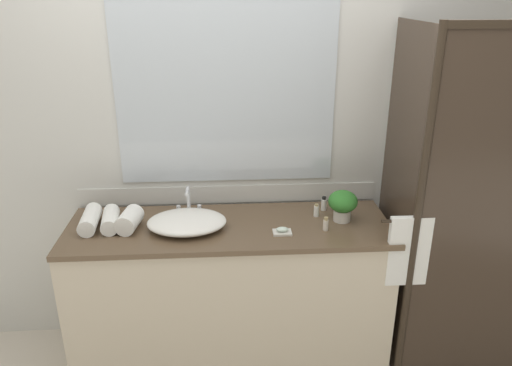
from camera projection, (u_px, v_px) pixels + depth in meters
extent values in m
plane|color=beige|center=(232.00, 355.00, 3.05)|extent=(8.00, 8.00, 0.00)
cube|color=silver|center=(227.00, 139.00, 2.89)|extent=(4.40, 0.05, 2.60)
cube|color=silver|center=(228.00, 194.00, 2.99)|extent=(1.80, 0.01, 0.11)
cube|color=silver|center=(226.00, 93.00, 2.76)|extent=(1.24, 0.01, 1.05)
cube|color=beige|center=(231.00, 295.00, 2.90)|extent=(1.80, 0.56, 0.87)
cube|color=brown|center=(229.00, 228.00, 2.72)|extent=(1.80, 0.58, 0.03)
cylinder|color=#2D2319|center=(416.00, 226.00, 2.49)|extent=(0.04, 0.04, 2.00)
cube|color=#382B21|center=(511.00, 223.00, 2.52)|extent=(0.96, 0.01, 1.96)
cube|color=#382B21|center=(398.00, 203.00, 2.75)|extent=(0.01, 0.57, 1.96)
cylinder|color=#2D2319|center=(412.00, 221.00, 2.49)|extent=(0.32, 0.02, 0.02)
cube|color=white|center=(408.00, 251.00, 2.55)|extent=(0.22, 0.04, 0.39)
ellipsoid|color=white|center=(187.00, 222.00, 2.67)|extent=(0.43, 0.33, 0.08)
cube|color=silver|center=(189.00, 213.00, 2.85)|extent=(0.17, 0.04, 0.02)
cylinder|color=silver|center=(188.00, 200.00, 2.82)|extent=(0.02, 0.02, 0.15)
cylinder|color=silver|center=(187.00, 191.00, 2.74)|extent=(0.02, 0.10, 0.02)
cylinder|color=silver|center=(179.00, 209.00, 2.83)|extent=(0.02, 0.02, 0.04)
cylinder|color=silver|center=(199.00, 208.00, 2.84)|extent=(0.02, 0.02, 0.04)
cylinder|color=beige|center=(342.00, 215.00, 2.77)|extent=(0.10, 0.10, 0.07)
ellipsoid|color=#2F742A|center=(343.00, 201.00, 2.73)|extent=(0.16, 0.16, 0.12)
cube|color=silver|center=(282.00, 232.00, 2.63)|extent=(0.10, 0.07, 0.01)
ellipsoid|color=silver|center=(282.00, 229.00, 2.62)|extent=(0.07, 0.04, 0.02)
cylinder|color=silver|center=(326.00, 225.00, 2.66)|extent=(0.03, 0.03, 0.06)
cylinder|color=#9E895B|center=(326.00, 219.00, 2.64)|extent=(0.02, 0.02, 0.02)
cylinder|color=white|center=(316.00, 211.00, 2.82)|extent=(0.03, 0.03, 0.07)
cylinder|color=#9E895B|center=(317.00, 205.00, 2.80)|extent=(0.02, 0.02, 0.01)
cylinder|color=white|center=(324.00, 205.00, 2.90)|extent=(0.03, 0.03, 0.07)
cylinder|color=black|center=(324.00, 198.00, 2.88)|extent=(0.02, 0.02, 0.02)
cylinder|color=white|center=(90.00, 220.00, 2.68)|extent=(0.11, 0.26, 0.09)
cylinder|color=white|center=(110.00, 220.00, 2.68)|extent=(0.12, 0.24, 0.09)
cylinder|color=white|center=(129.00, 220.00, 2.66)|extent=(0.14, 0.20, 0.11)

